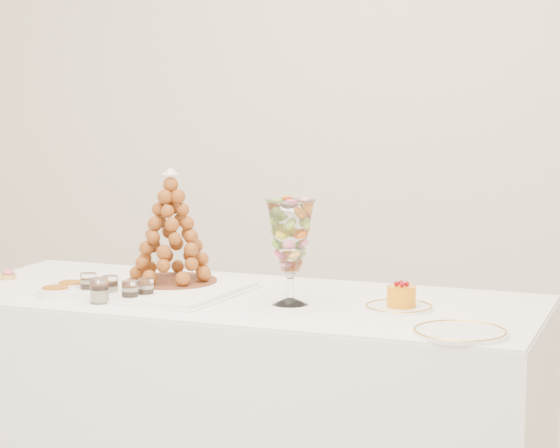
% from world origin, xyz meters
% --- Properties ---
extents(buffet_table, '(1.95, 0.88, 0.73)m').
position_xyz_m(buffet_table, '(-0.08, 0.19, 0.36)').
color(buffet_table, white).
rests_on(buffet_table, ground).
extents(lace_tray, '(0.64, 0.52, 0.02)m').
position_xyz_m(lace_tray, '(-0.39, 0.18, 0.74)').
color(lace_tray, white).
rests_on(lace_tray, buffet_table).
extents(macaron_vase, '(0.15, 0.15, 0.32)m').
position_xyz_m(macaron_vase, '(0.11, 0.12, 0.93)').
color(macaron_vase, white).
rests_on(macaron_vase, buffet_table).
extents(cake_plate, '(0.21, 0.21, 0.01)m').
position_xyz_m(cake_plate, '(0.44, 0.15, 0.73)').
color(cake_plate, white).
rests_on(cake_plate, buffet_table).
extents(spare_plate, '(0.26, 0.26, 0.01)m').
position_xyz_m(spare_plate, '(0.66, -0.12, 0.73)').
color(spare_plate, white).
rests_on(spare_plate, buffet_table).
extents(pink_tart, '(0.06, 0.06, 0.04)m').
position_xyz_m(pink_tart, '(-0.94, 0.23, 0.74)').
color(pink_tart, tan).
rests_on(pink_tart, buffet_table).
extents(verrine_a, '(0.06, 0.06, 0.07)m').
position_xyz_m(verrine_a, '(-0.55, 0.07, 0.76)').
color(verrine_a, white).
rests_on(verrine_a, buffet_table).
extents(verrine_b, '(0.05, 0.05, 0.07)m').
position_xyz_m(verrine_b, '(-0.46, 0.05, 0.76)').
color(verrine_b, white).
rests_on(verrine_b, buffet_table).
extents(verrine_c, '(0.06, 0.06, 0.07)m').
position_xyz_m(verrine_c, '(-0.34, 0.05, 0.76)').
color(verrine_c, white).
rests_on(verrine_c, buffet_table).
extents(verrine_d, '(0.06, 0.06, 0.08)m').
position_xyz_m(verrine_d, '(-0.46, -0.04, 0.76)').
color(verrine_d, white).
rests_on(verrine_d, buffet_table).
extents(verrine_e, '(0.06, 0.06, 0.07)m').
position_xyz_m(verrine_e, '(-0.37, -0.01, 0.76)').
color(verrine_e, white).
rests_on(verrine_e, buffet_table).
extents(ramekin_back, '(0.09, 0.09, 0.03)m').
position_xyz_m(ramekin_back, '(-0.63, 0.10, 0.74)').
color(ramekin_back, white).
rests_on(ramekin_back, buffet_table).
extents(ramekin_front, '(0.09, 0.09, 0.03)m').
position_xyz_m(ramekin_front, '(-0.63, 0.00, 0.74)').
color(ramekin_front, white).
rests_on(ramekin_front, buffet_table).
extents(croquembouche, '(0.30, 0.30, 0.37)m').
position_xyz_m(croquembouche, '(-0.34, 0.26, 0.93)').
color(croquembouche, brown).
rests_on(croquembouche, lace_tray).
extents(mousse_cake, '(0.09, 0.09, 0.08)m').
position_xyz_m(mousse_cake, '(0.45, 0.14, 0.77)').
color(mousse_cake, orange).
rests_on(mousse_cake, cake_plate).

